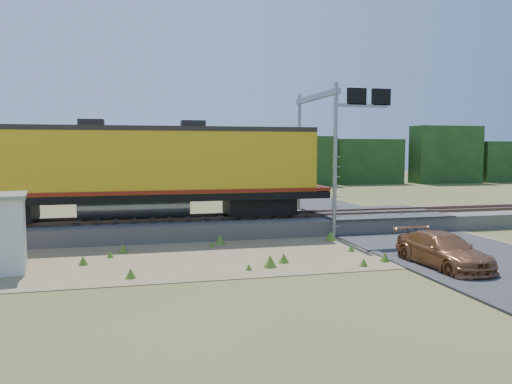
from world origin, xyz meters
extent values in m
plane|color=#475123|center=(0.00, 0.00, 0.00)|extent=(140.00, 140.00, 0.00)
cube|color=slate|center=(0.00, 6.00, 0.40)|extent=(70.00, 5.00, 0.80)
cube|color=brown|center=(0.00, 5.28, 0.88)|extent=(70.00, 0.10, 0.16)
cube|color=brown|center=(0.00, 6.72, 0.88)|extent=(70.00, 0.10, 0.16)
cube|color=#8C7754|center=(-2.00, 0.50, 0.01)|extent=(26.00, 8.00, 0.03)
cube|color=#38383A|center=(7.00, 6.00, 0.83)|extent=(7.00, 5.20, 0.06)
cube|color=#38383A|center=(7.00, 22.00, 0.04)|extent=(7.00, 24.00, 0.08)
cube|color=#193914|center=(0.00, 38.00, 3.25)|extent=(36.00, 3.00, 6.50)
cube|color=#193914|center=(40.00, 38.00, 3.00)|extent=(50.00, 3.00, 6.00)
cube|color=black|center=(0.23, 6.00, 1.41)|extent=(3.59, 2.29, 0.90)
cube|color=black|center=(-6.24, 6.00, 2.04)|extent=(19.92, 2.99, 0.36)
cylinder|color=gray|center=(-6.24, 6.00, 1.56)|extent=(5.48, 1.20, 1.20)
cube|color=gold|center=(-6.24, 6.00, 3.76)|extent=(18.43, 2.89, 3.09)
cube|color=maroon|center=(-6.24, 6.00, 2.33)|extent=(19.92, 3.04, 0.18)
cube|color=#28231E|center=(-6.24, 6.00, 5.42)|extent=(18.43, 2.94, 0.24)
cube|color=#28231E|center=(-8.24, 6.00, 5.65)|extent=(1.20, 1.00, 0.45)
cube|color=#28231E|center=(-3.26, 6.00, 5.65)|extent=(1.20, 1.00, 0.45)
cylinder|color=gray|center=(3.41, 3.20, 3.83)|extent=(0.20, 0.20, 7.67)
cylinder|color=gray|center=(3.41, 8.80, 3.83)|extent=(0.20, 0.20, 7.67)
cube|color=gray|center=(3.41, 6.00, 7.23)|extent=(0.27, 6.20, 0.27)
cube|color=gray|center=(4.72, 3.20, 6.57)|extent=(2.85, 0.16, 0.16)
cube|color=black|center=(4.50, 3.20, 7.01)|extent=(0.99, 0.16, 0.82)
cube|color=black|center=(5.82, 3.20, 7.01)|extent=(0.99, 0.16, 0.82)
imported|color=#9B5F39|center=(5.00, -3.55, 0.64)|extent=(2.06, 4.54, 1.29)
camera|label=1|loc=(-6.12, -19.81, 4.45)|focal=35.00mm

